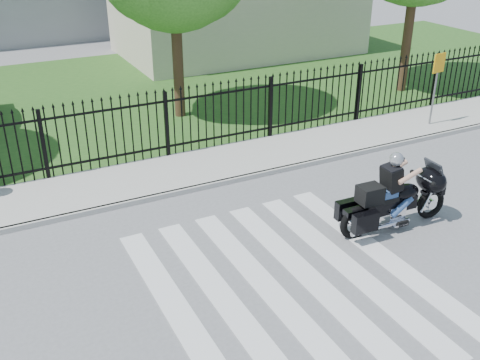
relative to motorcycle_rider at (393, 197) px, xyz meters
name	(u,v)px	position (x,y,z in m)	size (l,w,h in m)	color
ground	(289,283)	(-2.80, -0.70, -0.69)	(120.00, 120.00, 0.00)	slate
crosswalk	(289,283)	(-2.80, -0.70, -0.69)	(5.00, 5.50, 0.01)	silver
sidewalk	(183,171)	(-2.80, 4.30, -0.63)	(40.00, 2.00, 0.12)	#ADAAA3
curb	(199,188)	(-2.80, 3.30, -0.63)	(40.00, 0.12, 0.12)	#ADAAA3
grass_strip	(108,96)	(-2.80, 11.30, -0.68)	(40.00, 12.00, 0.02)	#26501B
iron_fence	(167,126)	(-2.80, 5.30, 0.21)	(26.00, 0.04, 1.80)	black
building_low	(237,12)	(4.20, 15.30, 1.06)	(10.00, 6.00, 3.50)	beige
motorcycle_rider	(393,197)	(0.00, 0.00, 0.00)	(2.57, 0.81, 1.70)	black
traffic_sign	(437,74)	(4.88, 3.98, 0.92)	(0.45, 0.10, 2.09)	slate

